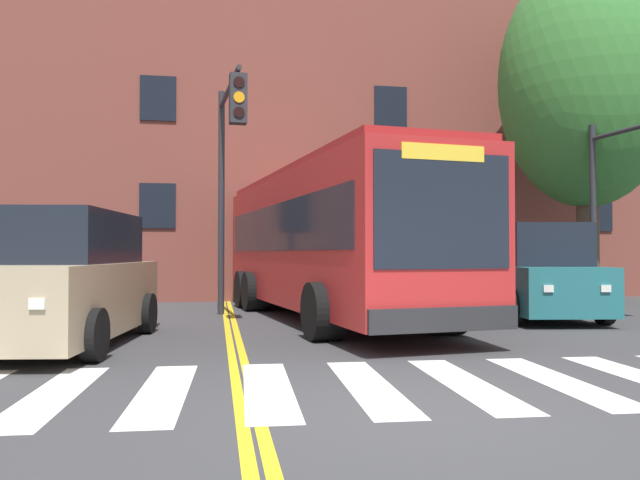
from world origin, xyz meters
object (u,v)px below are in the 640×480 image
traffic_light_overhead (228,155)px  car_teal_far_lane (533,274)px  traffic_light_near_corner (629,180)px  car_black_behind_bus (271,270)px  city_bus (327,240)px  street_tree_curbside_large (587,81)px  car_tan_near_lane (66,282)px

traffic_light_overhead → car_teal_far_lane: bearing=-5.7°
car_teal_far_lane → traffic_light_near_corner: size_ratio=1.00×
car_black_behind_bus → traffic_light_overhead: (-1.89, -10.14, 2.94)m
city_bus → street_tree_curbside_large: 9.59m
traffic_light_overhead → street_tree_curbside_large: street_tree_curbside_large is taller
car_tan_near_lane → street_tree_curbside_large: street_tree_curbside_large is taller
car_black_behind_bus → street_tree_curbside_large: bearing=-43.5°
city_bus → car_teal_far_lane: city_bus is taller
city_bus → car_tan_near_lane: city_bus is taller
city_bus → car_teal_far_lane: 4.93m
traffic_light_near_corner → traffic_light_overhead: size_ratio=0.87×
car_black_behind_bus → street_tree_curbside_large: size_ratio=0.42×
car_teal_far_lane → traffic_light_overhead: 7.65m
car_teal_far_lane → city_bus: bearing=172.7°
city_bus → car_teal_far_lane: (4.82, -0.61, -0.79)m
car_tan_near_lane → traffic_light_overhead: bearing=52.8°
traffic_light_near_corner → street_tree_curbside_large: street_tree_curbside_large is taller
car_black_behind_bus → traffic_light_near_corner: (7.57, -11.08, 2.42)m
car_black_behind_bus → car_tan_near_lane: bearing=-108.5°
car_teal_far_lane → traffic_light_near_corner: (2.34, -0.24, 2.22)m
city_bus → car_tan_near_lane: size_ratio=2.15×
car_teal_far_lane → street_tree_curbside_large: street_tree_curbside_large is taller
traffic_light_near_corner → traffic_light_overhead: 9.52m
traffic_light_overhead → car_black_behind_bus: bearing=79.5°
car_tan_near_lane → car_teal_far_lane: size_ratio=1.09×
car_tan_near_lane → traffic_light_overhead: size_ratio=0.94×
car_black_behind_bus → traffic_light_overhead: bearing=-100.5°
traffic_light_near_corner → car_black_behind_bus: bearing=124.3°
car_teal_far_lane → street_tree_curbside_large: size_ratio=0.47×
car_tan_near_lane → traffic_light_near_corner: bearing=12.0°
traffic_light_near_corner → traffic_light_overhead: bearing=174.3°
traffic_light_overhead → street_tree_curbside_large: size_ratio=0.54×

